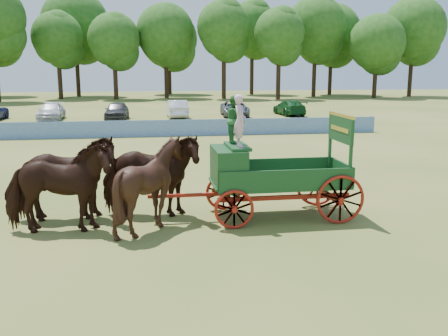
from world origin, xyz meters
TOP-DOWN VIEW (x-y plane):
  - ground at (0.00, 0.00)m, footprint 160.00×160.00m
  - horse_lead_left at (-5.59, -0.54)m, footprint 2.95×1.43m
  - horse_lead_right at (-5.59, 0.56)m, footprint 2.95×1.45m
  - horse_wheel_left at (-3.19, -0.54)m, footprint 2.46×2.25m
  - horse_wheel_right at (-3.19, 0.56)m, footprint 3.05×1.69m
  - farm_dray at (-0.19, 0.03)m, footprint 6.00×2.00m
  - sponsor_banner at (-1.00, 18.00)m, footprint 26.00×0.08m
  - parked_cars at (-8.21, 29.91)m, footprint 38.11×6.55m
  - treeline at (-3.39, 60.37)m, footprint 88.57×23.87m

SIDE VIEW (x-z plane):
  - ground at x=0.00m, z-range 0.00..0.00m
  - sponsor_banner at x=-1.00m, z-range 0.00..1.05m
  - parked_cars at x=-8.21m, z-range -0.06..1.51m
  - horse_lead_left at x=-5.59m, z-range 0.00..2.45m
  - horse_lead_right at x=-5.59m, z-range 0.00..2.45m
  - horse_wheel_right at x=-3.19m, z-range 0.00..2.45m
  - horse_wheel_left at x=-3.19m, z-range 0.00..2.45m
  - farm_dray at x=-0.19m, z-range -0.26..3.33m
  - treeline at x=-3.39m, z-range 1.82..17.39m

